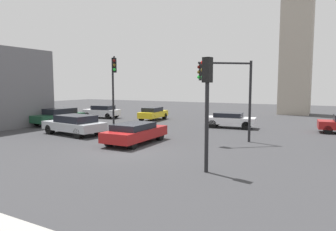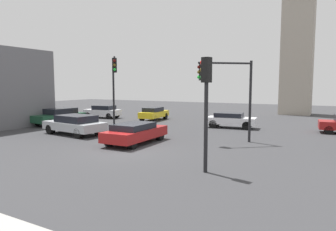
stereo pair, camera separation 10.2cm
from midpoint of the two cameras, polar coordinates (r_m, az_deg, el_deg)
ground_plane at (r=16.70m, az=-7.62°, el=-6.58°), size 92.66×92.66×0.00m
traffic_light_0 at (r=18.70m, az=11.22°, el=5.99°), size 2.78×2.24×5.07m
traffic_light_1 at (r=23.26m, az=-10.15°, el=7.05°), size 2.64×3.04×5.78m
traffic_light_2 at (r=12.11m, az=7.48°, el=4.40°), size 0.48×0.38×4.66m
car_1 at (r=33.62m, az=-12.22°, el=0.80°), size 4.09×2.15×1.38m
car_2 at (r=22.67m, az=-17.21°, el=-1.57°), size 4.96×2.65×1.43m
car_3 at (r=30.70m, az=-2.63°, el=0.43°), size 1.97×4.13×1.33m
car_4 at (r=29.08m, az=-20.02°, el=-0.06°), size 2.24×4.85×1.48m
car_5 at (r=25.66m, az=11.96°, el=-0.77°), size 4.18×2.08×1.27m
car_7 at (r=18.54m, az=-6.10°, el=-3.19°), size 2.06×4.67×1.26m
skyline_tower at (r=41.30m, az=23.77°, el=17.04°), size 3.55×3.55×23.97m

